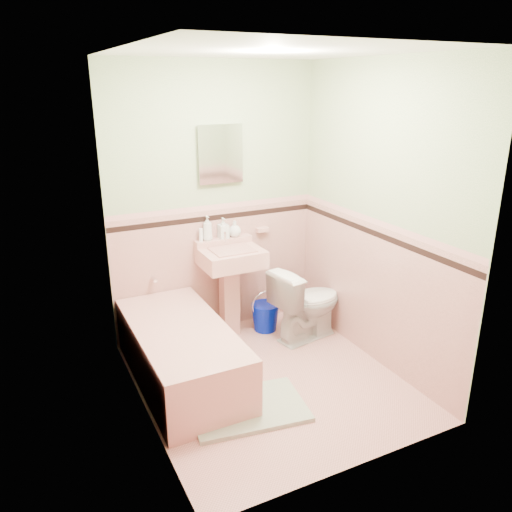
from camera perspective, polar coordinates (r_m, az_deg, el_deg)
name	(u,v)px	position (r m, az deg, el deg)	size (l,w,h in m)	color
floor	(270,381)	(4.25, 1.54, -13.86)	(2.20, 2.20, 0.00)	#D3938A
ceiling	(273,51)	(3.58, 1.92, 22.10)	(2.20, 2.20, 0.00)	white
wall_back	(215,203)	(4.69, -4.64, 5.93)	(2.50, 2.50, 0.00)	beige
wall_front	(365,285)	(2.86, 12.14, -3.17)	(2.50, 2.50, 0.00)	beige
wall_left	(136,253)	(3.39, -13.38, 0.31)	(2.50, 2.50, 0.00)	beige
wall_right	(379,218)	(4.27, 13.67, 4.14)	(2.50, 2.50, 0.00)	beige
wainscot_back	(217,270)	(4.87, -4.39, -1.57)	(2.00, 2.00, 0.00)	#D5988F
wainscot_front	(356,385)	(3.16, 11.17, -14.07)	(2.00, 2.00, 0.00)	#D5988F
wainscot_left	(145,341)	(3.65, -12.42, -9.37)	(2.20, 2.20, 0.00)	#D5988F
wainscot_right	(372,292)	(4.47, 12.91, -3.95)	(2.20, 2.20, 0.00)	#D5988F
accent_back	(216,218)	(4.71, -4.52, 4.34)	(2.00, 2.00, 0.00)	black
accent_front	(361,305)	(2.92, 11.75, -5.42)	(2.00, 2.00, 0.00)	black
accent_left	(140,271)	(3.44, -12.93, -1.70)	(2.20, 2.20, 0.00)	black
accent_right	(376,234)	(4.29, 13.36, 2.44)	(2.20, 2.20, 0.00)	black
cap_back	(216,207)	(4.68, -4.55, 5.53)	(2.00, 2.00, 0.00)	#D39490
cap_front	(362,289)	(2.88, 11.88, -3.60)	(2.00, 2.00, 0.00)	#D39490
cap_left	(139,257)	(3.40, -13.05, -0.12)	(2.20, 2.20, 0.00)	#D39490
cap_right	(377,222)	(4.27, 13.46, 3.72)	(2.20, 2.20, 0.00)	#D39490
bathtub	(182,355)	(4.19, -8.39, -11.02)	(0.70, 1.50, 0.45)	tan
tub_faucet	(154,279)	(4.64, -11.44, -2.56)	(0.04, 0.04, 0.12)	silver
sink	(232,293)	(4.75, -2.74, -4.23)	(0.55, 0.48, 0.87)	tan
sink_faucet	(225,237)	(4.70, -3.52, 2.18)	(0.02, 0.02, 0.10)	silver
medicine_cabinet	(220,154)	(4.60, -4.06, 11.39)	(0.40, 0.04, 0.50)	white
soap_dish	(262,230)	(4.92, 0.71, 3.00)	(0.12, 0.07, 0.04)	tan
soap_bottle_left	(207,228)	(4.65, -5.50, 3.13)	(0.09, 0.09, 0.23)	#B2B2B2
soap_bottle_mid	(223,228)	(4.71, -3.71, 3.16)	(0.09, 0.09, 0.19)	#B2B2B2
soap_bottle_right	(235,229)	(4.76, -2.42, 3.09)	(0.12, 0.12, 0.15)	#B2B2B2
tube	(201,235)	(4.65, -6.23, 2.38)	(0.04, 0.04, 0.12)	white
toilet	(307,303)	(4.77, 5.78, -5.25)	(0.39, 0.69, 0.71)	white
bucket	(265,317)	(4.98, 1.05, -6.87)	(0.27, 0.27, 0.27)	#0012A4
bath_mat	(248,408)	(3.92, -0.92, -16.78)	(0.84, 0.56, 0.03)	gray
shoe	(243,400)	(3.91, -1.46, -15.96)	(0.16, 0.08, 0.07)	#BF1E59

